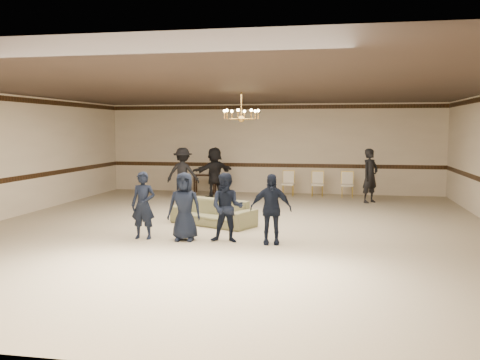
# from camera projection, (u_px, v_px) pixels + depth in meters

# --- Properties ---
(room) EXTENTS (12.01, 14.01, 3.21)m
(room) POSITION_uv_depth(u_px,v_px,m) (233.00, 160.00, 11.86)
(room) COLOR tan
(room) RESTS_ON ground
(chair_rail) EXTENTS (12.00, 0.02, 0.14)m
(chair_rail) POSITION_uv_depth(u_px,v_px,m) (272.00, 165.00, 18.75)
(chair_rail) COLOR black
(chair_rail) RESTS_ON wall_back
(crown_molding) EXTENTS (12.00, 0.02, 0.14)m
(crown_molding) POSITION_uv_depth(u_px,v_px,m) (272.00, 107.00, 18.54)
(crown_molding) COLOR black
(crown_molding) RESTS_ON wall_back
(chandelier) EXTENTS (0.94, 0.94, 0.89)m
(chandelier) POSITION_uv_depth(u_px,v_px,m) (241.00, 106.00, 12.71)
(chandelier) COLOR gold
(chandelier) RESTS_ON ceiling
(boy_a) EXTENTS (0.52, 0.34, 1.42)m
(boy_a) POSITION_uv_depth(u_px,v_px,m) (143.00, 205.00, 10.93)
(boy_a) COLOR black
(boy_a) RESTS_ON floor
(boy_b) EXTENTS (0.72, 0.49, 1.42)m
(boy_b) POSITION_uv_depth(u_px,v_px,m) (184.00, 206.00, 10.77)
(boy_b) COLOR black
(boy_b) RESTS_ON floor
(boy_c) EXTENTS (0.70, 0.55, 1.42)m
(boy_c) POSITION_uv_depth(u_px,v_px,m) (227.00, 208.00, 10.60)
(boy_c) COLOR black
(boy_c) RESTS_ON floor
(boy_d) EXTENTS (0.87, 0.46, 1.42)m
(boy_d) POSITION_uv_depth(u_px,v_px,m) (271.00, 209.00, 10.43)
(boy_d) COLOR black
(boy_d) RESTS_ON floor
(settee) EXTENTS (2.23, 1.61, 0.61)m
(settee) POSITION_uv_depth(u_px,v_px,m) (213.00, 212.00, 12.55)
(settee) COLOR #6C6C48
(settee) RESTS_ON floor
(adult_left) EXTENTS (1.11, 0.65, 1.70)m
(adult_left) POSITION_uv_depth(u_px,v_px,m) (183.00, 173.00, 17.08)
(adult_left) COLOR black
(adult_left) RESTS_ON floor
(adult_mid) EXTENTS (1.44, 1.49, 1.70)m
(adult_mid) POSITION_uv_depth(u_px,v_px,m) (215.00, 172.00, 17.60)
(adult_mid) COLOR black
(adult_mid) RESTS_ON floor
(adult_right) EXTENTS (0.72, 0.73, 1.70)m
(adult_right) POSITION_uv_depth(u_px,v_px,m) (370.00, 176.00, 16.26)
(adult_right) COLOR black
(adult_right) RESTS_ON floor
(banquet_chair_left) EXTENTS (0.44, 0.44, 0.85)m
(banquet_chair_left) POSITION_uv_depth(u_px,v_px,m) (288.00, 184.00, 17.90)
(banquet_chair_left) COLOR beige
(banquet_chair_left) RESTS_ON floor
(banquet_chair_mid) EXTENTS (0.44, 0.44, 0.85)m
(banquet_chair_mid) POSITION_uv_depth(u_px,v_px,m) (317.00, 184.00, 17.72)
(banquet_chair_mid) COLOR beige
(banquet_chair_mid) RESTS_ON floor
(banquet_chair_right) EXTENTS (0.44, 0.44, 0.85)m
(banquet_chair_right) POSITION_uv_depth(u_px,v_px,m) (347.00, 185.00, 17.53)
(banquet_chair_right) COLOR beige
(banquet_chair_right) RESTS_ON floor
(console_table) EXTENTS (0.82, 0.38, 0.68)m
(console_table) POSITION_uv_depth(u_px,v_px,m) (205.00, 184.00, 18.66)
(console_table) COLOR black
(console_table) RESTS_ON floor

